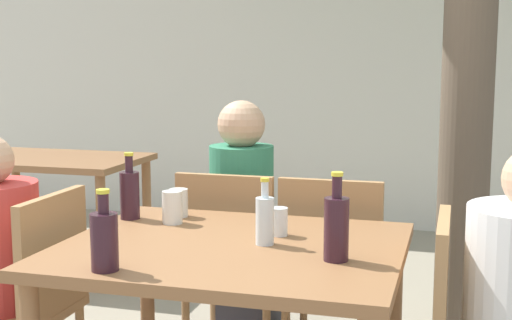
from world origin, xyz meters
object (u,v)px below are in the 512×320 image
(dining_table_back, at_px, (54,173))
(person_seated_2, at_px, (247,236))
(wine_bottle_2, at_px, (104,239))
(drinking_glass_0, at_px, (172,207))
(patio_chair_0, at_px, (29,294))
(wine_bottle_0, at_px, (336,227))
(patio_chair_3, at_px, (334,263))
(dining_table_front, at_px, (232,269))
(wine_bottle_3, at_px, (130,193))
(patio_chair_2, at_px, (232,255))
(drinking_glass_1, at_px, (179,203))
(water_bottle_1, at_px, (265,219))
(drinking_glass_2, at_px, (279,222))

(dining_table_back, height_order, person_seated_2, person_seated_2)
(wine_bottle_2, height_order, drinking_glass_0, wine_bottle_2)
(wine_bottle_2, bearing_deg, person_seated_2, 88.28)
(patio_chair_0, height_order, wine_bottle_0, wine_bottle_0)
(wine_bottle_0, bearing_deg, patio_chair_3, 100.00)
(dining_table_front, relative_size, wine_bottle_0, 4.11)
(person_seated_2, height_order, wine_bottle_3, person_seated_2)
(patio_chair_0, distance_m, patio_chair_2, 0.92)
(dining_table_front, distance_m, patio_chair_0, 0.83)
(dining_table_back, xyz_separation_m, wine_bottle_2, (1.49, -2.13, 0.20))
(dining_table_back, distance_m, wine_bottle_2, 2.61)
(drinking_glass_1, bearing_deg, patio_chair_0, -144.04)
(patio_chair_3, relative_size, water_bottle_1, 3.83)
(patio_chair_0, relative_size, wine_bottle_2, 3.56)
(drinking_glass_2, bearing_deg, drinking_glass_0, 171.07)
(patio_chair_2, height_order, drinking_glass_0, patio_chair_2)
(water_bottle_1, relative_size, drinking_glass_0, 1.83)
(water_bottle_1, distance_m, drinking_glass_2, 0.14)
(person_seated_2, height_order, drinking_glass_1, person_seated_2)
(drinking_glass_1, relative_size, drinking_glass_2, 1.11)
(dining_table_front, height_order, patio_chair_0, patio_chair_0)
(person_seated_2, bearing_deg, patio_chair_0, 58.69)
(dining_table_back, xyz_separation_m, drinking_glass_1, (1.43, -1.39, 0.16))
(drinking_glass_0, relative_size, drinking_glass_1, 1.12)
(dining_table_front, xyz_separation_m, patio_chair_0, (-0.81, 0.00, -0.17))
(dining_table_front, distance_m, wine_bottle_3, 0.60)
(patio_chair_0, distance_m, patio_chair_3, 1.27)
(patio_chair_3, height_order, drinking_glass_2, patio_chair_3)
(wine_bottle_0, bearing_deg, dining_table_front, 164.91)
(dining_table_front, height_order, drinking_glass_2, drinking_glass_2)
(person_seated_2, distance_m, drinking_glass_1, 0.68)
(patio_chair_0, relative_size, patio_chair_2, 1.00)
(person_seated_2, xyz_separation_m, wine_bottle_0, (0.61, -1.06, 0.33))
(wine_bottle_2, height_order, drinking_glass_1, wine_bottle_2)
(wine_bottle_3, height_order, drinking_glass_2, wine_bottle_3)
(water_bottle_1, bearing_deg, wine_bottle_3, 159.40)
(dining_table_back, distance_m, person_seated_2, 1.72)
(patio_chair_0, relative_size, water_bottle_1, 3.83)
(patio_chair_0, bearing_deg, wine_bottle_2, 53.66)
(patio_chair_0, relative_size, person_seated_2, 0.74)
(drinking_glass_2, bearing_deg, water_bottle_1, -97.20)
(drinking_glass_1, xyz_separation_m, drinking_glass_2, (0.46, -0.19, -0.01))
(dining_table_back, relative_size, drinking_glass_1, 9.97)
(wine_bottle_3, distance_m, drinking_glass_0, 0.20)
(dining_table_front, relative_size, patio_chair_2, 1.31)
(dining_table_front, xyz_separation_m, person_seated_2, (-0.23, 0.95, -0.13))
(person_seated_2, height_order, wine_bottle_0, person_seated_2)
(wine_bottle_0, relative_size, drinking_glass_2, 2.78)
(patio_chair_0, height_order, wine_bottle_2, wine_bottle_2)
(drinking_glass_0, bearing_deg, wine_bottle_2, -86.17)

